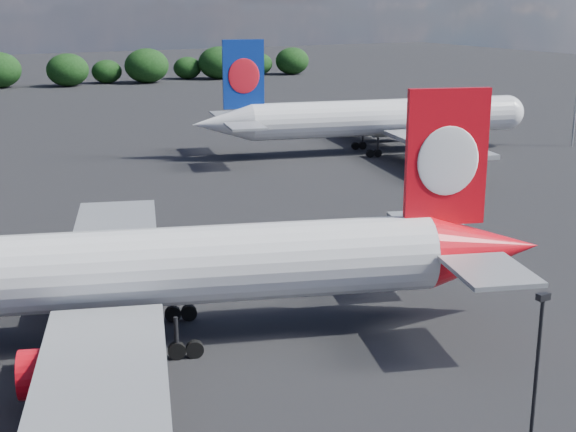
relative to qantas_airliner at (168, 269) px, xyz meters
name	(u,v)px	position (x,y,z in m)	size (l,w,h in m)	color
qantas_airliner	(168,269)	(0.00, 0.00, 0.00)	(50.06, 48.04, 16.66)	silver
china_southern_airliner	(373,119)	(49.63, 50.29, 0.07)	(51.41, 49.18, 16.89)	silver
apron_lamp_post	(533,406)	(6.45, -26.75, 1.18)	(0.55, 0.30, 11.22)	black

